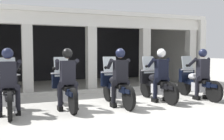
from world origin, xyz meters
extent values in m
plane|color=#A8A59E|center=(0.00, 3.00, 0.00)|extent=(80.00, 80.00, 0.00)
cube|color=black|center=(0.22, 7.31, 1.43)|extent=(10.32, 0.24, 2.87)
cube|color=silver|center=(0.22, 2.90, 2.65)|extent=(10.32, 0.36, 0.44)
cube|color=silver|center=(0.22, 5.03, 2.95)|extent=(10.32, 4.95, 0.16)
cube|color=silver|center=(5.28, 5.03, 1.43)|extent=(0.30, 4.95, 2.87)
cube|color=beige|center=(-2.11, 2.90, 1.21)|extent=(0.35, 0.36, 2.43)
cube|color=beige|center=(0.22, 2.90, 1.21)|extent=(0.35, 0.36, 2.43)
cube|color=beige|center=(2.55, 2.90, 1.21)|extent=(0.35, 0.36, 2.43)
cube|color=beige|center=(4.88, 2.90, 1.21)|extent=(0.35, 0.36, 2.43)
cube|color=#B7B5AD|center=(0.22, 2.40, 0.06)|extent=(9.92, 0.24, 0.12)
cylinder|color=black|center=(-2.82, 0.67, 0.32)|extent=(0.09, 0.64, 0.64)
cylinder|color=black|center=(-2.82, -0.73, 0.32)|extent=(0.09, 0.64, 0.64)
cube|color=black|center=(-2.82, 0.67, 0.53)|extent=(0.14, 0.44, 0.08)
cube|color=silver|center=(-2.82, -0.08, 0.37)|extent=(0.28, 0.44, 0.28)
cube|color=black|center=(-2.82, -0.03, 0.50)|extent=(0.18, 1.24, 0.16)
ellipsoid|color=#1E2338|center=(-2.82, 0.19, 0.68)|extent=(0.26, 0.48, 0.22)
cube|color=black|center=(-2.82, -0.21, 0.57)|extent=(0.24, 0.52, 0.10)
cube|color=black|center=(-2.82, -0.67, 0.50)|extent=(0.16, 0.48, 0.10)
cylinder|color=silver|center=(-2.82, 0.61, 0.56)|extent=(0.05, 0.24, 0.53)
cube|color=black|center=(-2.82, 0.55, 0.70)|extent=(0.52, 0.16, 0.44)
sphere|color=silver|center=(-2.82, 0.65, 0.72)|extent=(0.18, 0.18, 0.18)
cube|color=silver|center=(-2.82, 0.53, 1.07)|extent=(0.40, 0.14, 0.54)
cylinder|color=silver|center=(-2.82, 0.45, 0.90)|extent=(0.62, 0.04, 0.04)
cylinder|color=silver|center=(-2.70, -0.43, 0.18)|extent=(0.07, 0.55, 0.07)
cube|color=black|center=(-2.82, -0.23, 0.97)|extent=(0.36, 0.22, 0.60)
cube|color=#14193F|center=(-2.82, -0.11, 0.99)|extent=(0.05, 0.02, 0.32)
sphere|color=tan|center=(-2.82, -0.21, 1.43)|extent=(0.21, 0.21, 0.21)
sphere|color=#191E38|center=(-2.82, -0.21, 1.46)|extent=(0.26, 0.26, 0.26)
cylinder|color=black|center=(-2.68, -0.21, 0.66)|extent=(0.26, 0.29, 0.17)
cylinder|color=black|center=(-2.62, -0.21, 0.39)|extent=(0.12, 0.12, 0.53)
cube|color=black|center=(-2.62, -0.20, 0.06)|extent=(0.11, 0.26, 0.12)
cylinder|color=black|center=(-2.96, -0.21, 0.66)|extent=(0.26, 0.29, 0.17)
cube|color=black|center=(-3.02, -0.20, 0.06)|extent=(0.11, 0.26, 0.12)
cylinder|color=black|center=(-2.60, 0.00, 1.16)|extent=(0.19, 0.48, 0.31)
sphere|color=black|center=(-2.56, 0.21, 1.05)|extent=(0.09, 0.09, 0.09)
cylinder|color=black|center=(-1.41, 0.73, 0.32)|extent=(0.09, 0.64, 0.64)
cylinder|color=black|center=(-1.41, -0.67, 0.32)|extent=(0.09, 0.64, 0.64)
cube|color=black|center=(-1.41, 0.73, 0.53)|extent=(0.14, 0.44, 0.08)
cube|color=silver|center=(-1.41, -0.02, 0.37)|extent=(0.28, 0.44, 0.28)
cube|color=black|center=(-1.41, 0.03, 0.50)|extent=(0.18, 1.24, 0.16)
ellipsoid|color=black|center=(-1.41, 0.25, 0.68)|extent=(0.26, 0.48, 0.22)
cube|color=black|center=(-1.41, -0.15, 0.57)|extent=(0.24, 0.52, 0.10)
cube|color=black|center=(-1.41, -0.61, 0.50)|extent=(0.16, 0.48, 0.10)
cylinder|color=silver|center=(-1.41, 0.67, 0.56)|extent=(0.05, 0.24, 0.53)
cube|color=black|center=(-1.41, 0.61, 0.70)|extent=(0.52, 0.16, 0.44)
sphere|color=silver|center=(-1.41, 0.71, 0.72)|extent=(0.18, 0.18, 0.18)
cube|color=silver|center=(-1.41, 0.59, 1.07)|extent=(0.40, 0.14, 0.54)
cylinder|color=silver|center=(-1.41, 0.51, 0.90)|extent=(0.62, 0.04, 0.04)
cylinder|color=silver|center=(-1.29, -0.37, 0.18)|extent=(0.07, 0.55, 0.07)
cube|color=black|center=(-1.41, -0.17, 0.97)|extent=(0.36, 0.22, 0.60)
cube|color=black|center=(-1.41, -0.05, 0.99)|extent=(0.05, 0.02, 0.32)
sphere|color=#936B51|center=(-1.41, -0.15, 1.43)|extent=(0.21, 0.21, 0.21)
sphere|color=black|center=(-1.41, -0.15, 1.46)|extent=(0.26, 0.26, 0.26)
cylinder|color=black|center=(-1.27, -0.15, 0.66)|extent=(0.26, 0.29, 0.17)
cylinder|color=black|center=(-1.21, -0.15, 0.39)|extent=(0.12, 0.12, 0.53)
cube|color=black|center=(-1.21, -0.14, 0.06)|extent=(0.11, 0.26, 0.12)
cylinder|color=black|center=(-1.55, -0.15, 0.66)|extent=(0.26, 0.29, 0.17)
cylinder|color=black|center=(-1.61, -0.15, 0.39)|extent=(0.12, 0.12, 0.53)
cube|color=black|center=(-1.61, -0.14, 0.06)|extent=(0.11, 0.26, 0.12)
cylinder|color=black|center=(-1.19, 0.06, 1.16)|extent=(0.19, 0.48, 0.31)
sphere|color=black|center=(-1.15, 0.27, 1.05)|extent=(0.09, 0.09, 0.09)
cylinder|color=black|center=(-1.63, 0.06, 1.16)|extent=(0.19, 0.48, 0.31)
sphere|color=black|center=(-1.67, 0.27, 1.05)|extent=(0.09, 0.09, 0.09)
cylinder|color=black|center=(0.00, 0.60, 0.32)|extent=(0.09, 0.64, 0.64)
cylinder|color=black|center=(0.00, -0.80, 0.32)|extent=(0.09, 0.64, 0.64)
cube|color=black|center=(0.00, 0.60, 0.53)|extent=(0.14, 0.44, 0.08)
cube|color=silver|center=(0.00, -0.15, 0.37)|extent=(0.28, 0.44, 0.28)
cube|color=black|center=(0.00, -0.10, 0.50)|extent=(0.18, 1.24, 0.16)
ellipsoid|color=black|center=(0.00, 0.12, 0.68)|extent=(0.26, 0.48, 0.22)
cube|color=black|center=(0.00, -0.28, 0.57)|extent=(0.24, 0.52, 0.10)
cube|color=black|center=(0.00, -0.74, 0.50)|extent=(0.16, 0.48, 0.10)
cylinder|color=silver|center=(0.00, 0.54, 0.56)|extent=(0.05, 0.24, 0.53)
cube|color=black|center=(0.00, 0.48, 0.70)|extent=(0.52, 0.16, 0.44)
sphere|color=silver|center=(0.00, 0.58, 0.72)|extent=(0.18, 0.18, 0.18)
cube|color=silver|center=(0.00, 0.46, 1.07)|extent=(0.40, 0.14, 0.54)
cylinder|color=silver|center=(0.00, 0.38, 0.90)|extent=(0.62, 0.04, 0.04)
cylinder|color=silver|center=(0.12, -0.50, 0.18)|extent=(0.07, 0.55, 0.07)
cube|color=black|center=(0.00, -0.30, 0.97)|extent=(0.36, 0.22, 0.60)
cube|color=#14193F|center=(0.00, -0.18, 0.99)|extent=(0.05, 0.02, 0.32)
sphere|color=tan|center=(0.00, -0.28, 1.43)|extent=(0.21, 0.21, 0.21)
sphere|color=#191E38|center=(0.00, -0.28, 1.46)|extent=(0.26, 0.26, 0.26)
cylinder|color=black|center=(0.14, -0.28, 0.66)|extent=(0.26, 0.29, 0.17)
cylinder|color=black|center=(0.20, -0.28, 0.39)|extent=(0.12, 0.12, 0.53)
cube|color=black|center=(0.20, -0.27, 0.06)|extent=(0.11, 0.26, 0.12)
cylinder|color=black|center=(-0.14, -0.28, 0.66)|extent=(0.26, 0.29, 0.17)
cylinder|color=black|center=(-0.20, -0.28, 0.39)|extent=(0.12, 0.12, 0.53)
cube|color=black|center=(-0.20, -0.27, 0.06)|extent=(0.11, 0.26, 0.12)
cylinder|color=black|center=(0.22, -0.07, 1.16)|extent=(0.19, 0.48, 0.31)
sphere|color=black|center=(0.26, 0.14, 1.05)|extent=(0.09, 0.09, 0.09)
cylinder|color=black|center=(-0.22, -0.07, 1.16)|extent=(0.19, 0.48, 0.31)
sphere|color=black|center=(-0.26, 0.14, 1.05)|extent=(0.09, 0.09, 0.09)
cylinder|color=black|center=(1.41, 0.78, 0.32)|extent=(0.09, 0.64, 0.64)
cylinder|color=black|center=(1.41, -0.62, 0.32)|extent=(0.09, 0.64, 0.64)
cube|color=black|center=(1.41, 0.78, 0.53)|extent=(0.14, 0.44, 0.08)
cube|color=silver|center=(1.41, 0.03, 0.37)|extent=(0.28, 0.44, 0.28)
cube|color=black|center=(1.41, 0.08, 0.50)|extent=(0.18, 1.24, 0.16)
ellipsoid|color=black|center=(1.41, 0.30, 0.68)|extent=(0.26, 0.48, 0.22)
cube|color=black|center=(1.41, -0.10, 0.57)|extent=(0.24, 0.52, 0.10)
cube|color=black|center=(1.41, -0.56, 0.50)|extent=(0.16, 0.48, 0.10)
cylinder|color=silver|center=(1.41, 0.72, 0.56)|extent=(0.05, 0.24, 0.53)
cube|color=black|center=(1.41, 0.66, 0.70)|extent=(0.52, 0.16, 0.44)
sphere|color=silver|center=(1.41, 0.76, 0.72)|extent=(0.18, 0.18, 0.18)
cube|color=silver|center=(1.41, 0.64, 1.07)|extent=(0.40, 0.14, 0.54)
cylinder|color=silver|center=(1.41, 0.56, 0.90)|extent=(0.62, 0.04, 0.04)
cylinder|color=silver|center=(1.53, -0.32, 0.18)|extent=(0.07, 0.55, 0.07)
cube|color=black|center=(1.41, -0.12, 0.97)|extent=(0.36, 0.22, 0.60)
cube|color=#591414|center=(1.41, 0.00, 0.99)|extent=(0.05, 0.02, 0.32)
sphere|color=#936B51|center=(1.41, -0.10, 1.43)|extent=(0.21, 0.21, 0.21)
sphere|color=silver|center=(1.41, -0.10, 1.46)|extent=(0.26, 0.26, 0.26)
cylinder|color=black|center=(1.55, -0.10, 0.66)|extent=(0.26, 0.29, 0.17)
cylinder|color=black|center=(1.61, -0.10, 0.39)|extent=(0.12, 0.12, 0.53)
cube|color=black|center=(1.61, -0.09, 0.06)|extent=(0.11, 0.26, 0.12)
cylinder|color=black|center=(1.27, -0.10, 0.66)|extent=(0.26, 0.29, 0.17)
cylinder|color=black|center=(1.21, -0.10, 0.39)|extent=(0.12, 0.12, 0.53)
cube|color=black|center=(1.21, -0.09, 0.06)|extent=(0.11, 0.26, 0.12)
cylinder|color=black|center=(1.63, 0.11, 1.16)|extent=(0.19, 0.48, 0.31)
sphere|color=black|center=(1.67, 0.32, 1.05)|extent=(0.09, 0.09, 0.09)
cylinder|color=black|center=(1.19, 0.11, 1.16)|extent=(0.19, 0.48, 0.31)
sphere|color=black|center=(1.15, 0.32, 1.05)|extent=(0.09, 0.09, 0.09)
cylinder|color=black|center=(2.82, 0.64, 0.32)|extent=(0.09, 0.64, 0.64)
cylinder|color=black|center=(2.82, -0.76, 0.32)|extent=(0.09, 0.64, 0.64)
cube|color=black|center=(2.82, 0.64, 0.53)|extent=(0.14, 0.44, 0.08)
cube|color=silver|center=(2.82, -0.11, 0.37)|extent=(0.28, 0.44, 0.28)
cube|color=black|center=(2.82, -0.06, 0.50)|extent=(0.18, 1.24, 0.16)
ellipsoid|color=#B2B2B7|center=(2.82, 0.16, 0.68)|extent=(0.26, 0.48, 0.22)
cube|color=black|center=(2.82, -0.24, 0.57)|extent=(0.24, 0.52, 0.10)
cube|color=black|center=(2.82, -0.70, 0.50)|extent=(0.16, 0.48, 0.10)
cylinder|color=silver|center=(2.82, 0.58, 0.56)|extent=(0.05, 0.24, 0.53)
cube|color=black|center=(2.82, 0.52, 0.70)|extent=(0.52, 0.16, 0.44)
sphere|color=silver|center=(2.82, 0.62, 0.72)|extent=(0.18, 0.18, 0.18)
cube|color=silver|center=(2.82, 0.50, 1.07)|extent=(0.40, 0.14, 0.54)
cylinder|color=silver|center=(2.82, 0.42, 0.90)|extent=(0.62, 0.04, 0.04)
cylinder|color=silver|center=(2.94, -0.46, 0.18)|extent=(0.07, 0.55, 0.07)
cube|color=black|center=(2.82, -0.26, 0.97)|extent=(0.36, 0.22, 0.60)
cube|color=black|center=(2.82, -0.14, 0.99)|extent=(0.05, 0.02, 0.32)
sphere|color=tan|center=(2.82, -0.24, 1.43)|extent=(0.21, 0.21, 0.21)
sphere|color=#191E38|center=(2.82, -0.24, 1.46)|extent=(0.26, 0.26, 0.26)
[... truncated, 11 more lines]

